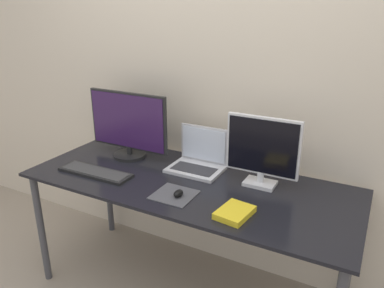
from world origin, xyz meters
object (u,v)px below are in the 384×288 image
at_px(mouse, 178,193).
at_px(book, 235,213).
at_px(monitor_left, 128,125).
at_px(monitor_right, 262,150).
at_px(keyboard, 95,172).
at_px(laptop, 199,159).

height_order(mouse, book, mouse).
bearing_deg(monitor_left, monitor_right, 0.01).
bearing_deg(keyboard, book, -3.27).
height_order(monitor_right, laptop, monitor_right).
bearing_deg(laptop, mouse, -78.84).
relative_size(monitor_left, laptop, 1.79).
xyz_separation_m(monitor_right, keyboard, (-0.89, -0.31, -0.19)).
bearing_deg(book, keyboard, 176.73).
height_order(monitor_right, book, monitor_right).
bearing_deg(monitor_left, mouse, -30.89).
relative_size(monitor_left, mouse, 8.34).
xyz_separation_m(laptop, book, (0.39, -0.41, -0.04)).
height_order(monitor_right, keyboard, monitor_right).
bearing_deg(monitor_left, laptop, 5.45).
bearing_deg(book, monitor_right, 89.44).
height_order(keyboard, book, book).
bearing_deg(monitor_right, book, -90.56).
distance_m(monitor_right, mouse, 0.50).
xyz_separation_m(monitor_right, mouse, (-0.32, -0.33, -0.18)).
bearing_deg(monitor_left, book, -22.44).
relative_size(laptop, mouse, 4.67).
relative_size(monitor_left, book, 2.82).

